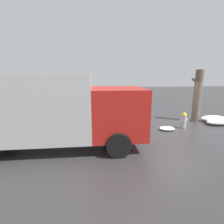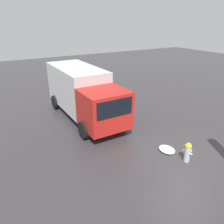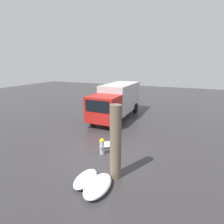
{
  "view_description": "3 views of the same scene",
  "coord_description": "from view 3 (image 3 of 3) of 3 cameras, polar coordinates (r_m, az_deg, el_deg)",
  "views": [
    {
      "loc": [
        4.83,
        8.6,
        2.9
      ],
      "look_at": [
        3.92,
        0.26,
        1.06
      ],
      "focal_mm": 28.0,
      "sensor_mm": 36.0,
      "label": 1
    },
    {
      "loc": [
        -5.02,
        6.6,
        5.53
      ],
      "look_at": [
        3.74,
        1.44,
        1.2
      ],
      "focal_mm": 35.0,
      "sensor_mm": 36.0,
      "label": 2
    },
    {
      "loc": [
        -7.46,
        -3.86,
        4.64
      ],
      "look_at": [
        3.61,
        1.01,
        1.28
      ],
      "focal_mm": 28.0,
      "sensor_mm": 36.0,
      "label": 3
    }
  ],
  "objects": [
    {
      "name": "ground_plane",
      "position": [
        9.59,
        -3.22,
        -13.44
      ],
      "size": [
        60.0,
        60.0,
        0.0
      ],
      "primitive_type": "plane",
      "color": "#333033"
    },
    {
      "name": "snow_pile_curbside",
      "position": [
        10.41,
        -1.54,
        -10.48
      ],
      "size": [
        0.8,
        0.64,
        0.16
      ],
      "color": "white",
      "rests_on": "ground_plane"
    },
    {
      "name": "snow_pile_by_tree",
      "position": [
        7.61,
        -8.59,
        -20.76
      ],
      "size": [
        1.36,
        0.74,
        0.32
      ],
      "color": "white",
      "rests_on": "ground_plane"
    },
    {
      "name": "tree_trunk",
      "position": [
        7.12,
        1.17,
        -9.91
      ],
      "size": [
        0.71,
        0.47,
        3.14
      ],
      "color": "#6B5B4C",
      "rests_on": "ground_plane"
    },
    {
      "name": "fire_hydrant",
      "position": [
        9.38,
        -3.25,
        -11.03
      ],
      "size": [
        0.45,
        0.36,
        0.88
      ],
      "rotation": [
        0.0,
        0.0,
        4.76
      ],
      "color": "#B7B7BC",
      "rests_on": "ground_plane"
    },
    {
      "name": "delivery_truck",
      "position": [
        15.39,
        1.62,
        4.04
      ],
      "size": [
        7.04,
        2.52,
        2.89
      ],
      "rotation": [
        0.0,
        0.0,
        1.57
      ],
      "color": "red",
      "rests_on": "ground_plane"
    },
    {
      "name": "snow_pile_by_hydrant",
      "position": [
        7.18,
        -4.64,
        -22.87
      ],
      "size": [
        1.58,
        0.88,
        0.37
      ],
      "color": "white",
      "rests_on": "ground_plane"
    }
  ]
}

